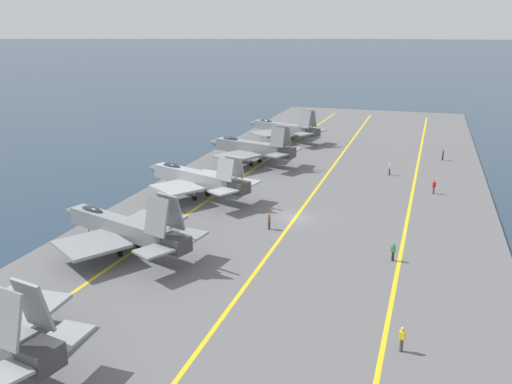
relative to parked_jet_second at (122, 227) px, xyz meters
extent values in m
plane|color=#23384C|center=(14.02, -13.42, -2.78)|extent=(2000.00, 2000.00, 0.00)
cube|color=slate|center=(14.02, -13.42, -2.58)|extent=(171.89, 43.39, 0.40)
cube|color=yellow|center=(14.02, -25.35, -2.37)|extent=(154.69, 2.61, 0.01)
cube|color=yellow|center=(14.02, -13.42, -2.37)|extent=(154.70, 0.36, 0.01)
cube|color=yellow|center=(14.02, -1.49, -2.37)|extent=(154.58, 6.71, 0.01)
cube|color=#38383A|center=(-20.35, -7.03, 0.38)|extent=(2.32, 2.30, 1.46)
cube|color=gray|center=(-15.53, -1.15, -0.18)|extent=(5.61, 5.42, 0.28)
cube|color=gray|center=(-20.97, -5.58, 2.87)|extent=(1.41, 2.42, 3.22)
cube|color=gray|center=(-19.21, -5.94, 2.87)|extent=(1.41, 2.42, 3.22)
cube|color=gray|center=(-22.46, -6.11, 0.38)|extent=(3.43, 3.13, 0.20)
cube|color=gray|center=(-18.04, -7.00, 0.38)|extent=(2.86, 2.34, 0.20)
cube|color=gray|center=(0.15, 0.45, -0.01)|extent=(5.60, 12.53, 1.64)
cone|color=#5B5E60|center=(2.50, 7.43, -0.01)|extent=(2.24, 2.77, 1.56)
cube|color=#38383A|center=(-2.25, -6.69, -0.01)|extent=(2.45, 2.55, 1.40)
ellipsoid|color=#232D38|center=(1.38, 4.10, 0.78)|extent=(1.84, 3.21, 0.90)
cube|color=gray|center=(-3.35, 1.18, -0.54)|extent=(7.56, 7.56, 0.28)
cube|color=gray|center=(3.38, -1.09, -0.54)|extent=(5.89, 5.90, 0.28)
cube|color=gray|center=(-2.63, -5.12, 2.49)|extent=(1.72, 2.59, 3.30)
cube|color=gray|center=(-0.99, -5.67, 2.49)|extent=(1.72, 2.59, 3.30)
cube|color=gray|center=(-4.19, -5.50, -0.01)|extent=(3.61, 3.44, 0.20)
cube|color=gray|center=(0.02, -6.91, -0.01)|extent=(3.13, 2.79, 0.20)
cylinder|color=#B2B2B7|center=(1.65, 4.91, -1.60)|extent=(0.16, 0.16, 1.55)
cylinder|color=black|center=(1.65, 4.91, -2.08)|extent=(0.40, 0.64, 0.60)
cylinder|color=#B2B2B7|center=(-1.35, -0.40, -1.60)|extent=(0.16, 0.16, 1.55)
cylinder|color=black|center=(-1.35, -0.40, -2.08)|extent=(0.40, 0.64, 0.60)
cylinder|color=#B2B2B7|center=(0.83, -1.13, -1.60)|extent=(0.16, 0.16, 1.55)
cylinder|color=black|center=(0.83, -1.13, -2.08)|extent=(0.40, 0.64, 0.60)
cube|color=#9EA3A8|center=(17.97, 0.70, 0.12)|extent=(5.93, 12.33, 1.66)
cone|color=#5B5E60|center=(20.50, 7.53, 0.12)|extent=(2.31, 2.77, 1.58)
cube|color=#38383A|center=(15.37, -6.28, 0.12)|extent=(2.50, 2.57, 1.41)
ellipsoid|color=#232D38|center=(19.30, 4.27, 0.91)|extent=(1.92, 3.18, 0.92)
cube|color=#9EA3A8|center=(14.83, 1.42, -0.42)|extent=(6.96, 7.14, 0.28)
cube|color=#9EA3A8|center=(20.82, -0.81, -0.42)|extent=(5.30, 5.91, 0.28)
cube|color=#9EA3A8|center=(15.03, -4.71, 2.26)|extent=(1.60, 2.51, 2.58)
cube|color=#9EA3A8|center=(16.66, -5.32, 2.26)|extent=(1.60, 2.51, 2.58)
cube|color=#9EA3A8|center=(13.46, -5.03, 0.12)|extent=(3.61, 3.46, 0.20)
cube|color=#9EA3A8|center=(17.64, -6.58, 0.12)|extent=(3.18, 2.84, 0.20)
cylinder|color=#B2B2B7|center=(19.59, 5.07, -1.54)|extent=(0.16, 0.16, 1.67)
cylinder|color=black|center=(19.59, 5.07, -2.08)|extent=(0.42, 0.64, 0.60)
cylinder|color=#B2B2B7|center=(16.43, -0.08, -1.54)|extent=(0.16, 0.16, 1.67)
cylinder|color=black|center=(16.43, -0.08, -2.08)|extent=(0.42, 0.64, 0.60)
cylinder|color=#B2B2B7|center=(18.62, -0.89, -1.54)|extent=(0.16, 0.16, 1.67)
cylinder|color=black|center=(18.62, -0.89, -2.08)|extent=(0.42, 0.64, 0.60)
cube|color=gray|center=(36.23, -0.62, 0.25)|extent=(4.62, 11.55, 1.76)
cone|color=#5B5E60|center=(37.93, 5.83, 0.25)|extent=(2.17, 2.53, 1.68)
cube|color=#38383A|center=(34.50, -7.22, 0.25)|extent=(2.43, 2.32, 1.50)
ellipsoid|color=#232D38|center=(37.12, 2.75, 1.09)|extent=(1.65, 2.95, 0.97)
cube|color=gray|center=(32.45, -0.03, -0.32)|extent=(7.52, 7.17, 0.28)
cube|color=gray|center=(39.82, -1.97, -0.32)|extent=(5.92, 5.04, 0.28)
cube|color=gray|center=(33.92, -5.79, 2.59)|extent=(1.42, 2.33, 2.88)
cube|color=gray|center=(35.71, -6.26, 2.59)|extent=(1.42, 2.33, 2.88)
cube|color=gray|center=(32.41, -6.19, 0.25)|extent=(3.45, 3.14, 0.20)
cube|color=gray|center=(36.82, -7.35, 0.25)|extent=(2.97, 2.39, 0.20)
cylinder|color=#B2B2B7|center=(37.32, 3.50, -1.50)|extent=(0.16, 0.16, 1.75)
cylinder|color=black|center=(37.32, 3.50, -2.08)|extent=(0.37, 0.64, 0.60)
cylinder|color=#B2B2B7|center=(34.74, -1.43, -1.50)|extent=(0.16, 0.16, 1.75)
cylinder|color=black|center=(34.74, -1.43, -2.08)|extent=(0.37, 0.64, 0.60)
cylinder|color=#B2B2B7|center=(37.13, -2.06, -1.50)|extent=(0.16, 0.16, 1.75)
cylinder|color=black|center=(37.13, -2.06, -2.08)|extent=(0.37, 0.64, 0.60)
cube|color=gray|center=(55.38, -0.63, 0.06)|extent=(6.53, 11.94, 1.55)
cone|color=#5B5E60|center=(58.36, 5.94, 0.06)|extent=(2.31, 2.74, 1.47)
cube|color=#38383A|center=(52.34, -7.35, 0.06)|extent=(2.45, 2.57, 1.31)
ellipsoid|color=#232D38|center=(56.94, 2.80, 0.79)|extent=(2.02, 3.10, 0.85)
cube|color=gray|center=(51.89, 0.49, -0.45)|extent=(7.83, 7.77, 0.28)
cube|color=gray|center=(58.53, -2.52, -0.45)|extent=(6.61, 6.31, 0.28)
cube|color=gray|center=(52.15, -5.80, 2.41)|extent=(1.84, 2.53, 3.12)
cube|color=gray|center=(53.63, -6.47, 2.41)|extent=(1.84, 2.53, 3.12)
cube|color=gray|center=(50.57, -6.00, 0.06)|extent=(3.64, 3.52, 0.20)
cube|color=gray|center=(54.52, -7.79, 0.06)|extent=(3.30, 2.97, 0.20)
cylinder|color=#B2B2B7|center=(57.29, 3.57, -1.55)|extent=(0.16, 0.16, 1.66)
cylinder|color=black|center=(57.29, 3.57, -2.08)|extent=(0.45, 0.64, 0.60)
cylinder|color=#B2B2B7|center=(53.88, -1.33, -1.55)|extent=(0.16, 0.16, 1.66)
cylinder|color=black|center=(53.88, -1.33, -2.08)|extent=(0.45, 0.64, 0.60)
cylinder|color=#B2B2B7|center=(55.85, -2.22, -1.55)|extent=(0.16, 0.16, 1.66)
cylinder|color=black|center=(55.85, -2.22, -2.08)|extent=(0.45, 0.64, 0.60)
cylinder|color=#4C473D|center=(28.25, -28.12, -1.93)|extent=(0.24, 0.24, 0.89)
cube|color=red|center=(28.25, -28.12, -1.20)|extent=(0.41, 0.46, 0.59)
sphere|color=tan|center=(28.25, -28.12, -0.77)|extent=(0.22, 0.22, 0.22)
sphere|color=red|center=(28.25, -28.12, -0.71)|extent=(0.24, 0.24, 0.24)
cylinder|color=#383328|center=(9.68, -11.61, -1.94)|extent=(0.24, 0.24, 0.87)
cube|color=brown|center=(9.68, -11.61, -1.23)|extent=(0.44, 0.37, 0.55)
sphere|color=#9E7051|center=(9.68, -11.61, -0.82)|extent=(0.22, 0.22, 0.22)
sphere|color=brown|center=(9.68, -11.61, -0.76)|extent=(0.24, 0.24, 0.24)
cylinder|color=#383328|center=(35.89, -22.03, -1.91)|extent=(0.24, 0.24, 0.93)
cube|color=white|center=(35.89, -22.03, -1.16)|extent=(0.27, 0.39, 0.56)
sphere|color=tan|center=(35.89, -22.03, -0.75)|extent=(0.22, 0.22, 0.22)
sphere|color=white|center=(35.89, -22.03, -0.69)|extent=(0.24, 0.24, 0.24)
cylinder|color=#4C473D|center=(-9.30, -26.18, -1.92)|extent=(0.24, 0.24, 0.92)
cube|color=yellow|center=(-9.30, -26.18, -1.18)|extent=(0.38, 0.45, 0.56)
sphere|color=beige|center=(-9.30, -26.18, -0.77)|extent=(0.22, 0.22, 0.22)
sphere|color=yellow|center=(-9.30, -26.18, -0.71)|extent=(0.24, 0.24, 0.24)
cylinder|color=#232328|center=(5.34, -24.62, -1.95)|extent=(0.24, 0.24, 0.86)
cube|color=green|center=(5.34, -24.62, -1.26)|extent=(0.37, 0.44, 0.53)
sphere|color=#9E7051|center=(5.34, -24.62, -0.86)|extent=(0.22, 0.22, 0.22)
sphere|color=green|center=(5.34, -24.62, -0.80)|extent=(0.24, 0.24, 0.24)
cylinder|color=#232328|center=(47.80, -29.46, -1.91)|extent=(0.24, 0.24, 0.93)
cube|color=purple|center=(47.80, -29.46, -1.19)|extent=(0.41, 0.30, 0.53)
sphere|color=#9E7051|center=(47.80, -29.46, -0.79)|extent=(0.22, 0.22, 0.22)
sphere|color=purple|center=(47.80, -29.46, -0.73)|extent=(0.24, 0.24, 0.24)
camera|label=1|loc=(-41.75, -26.44, 18.05)|focal=38.00mm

